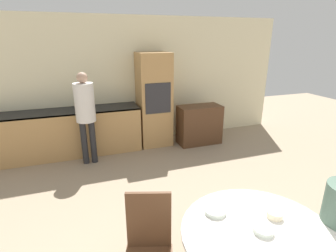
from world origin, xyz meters
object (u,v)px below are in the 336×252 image
Objects in this scene: chair_far_left at (149,244)px; bowl_near at (275,214)px; person_standing at (85,109)px; bowl_centre at (215,211)px; oven_unit at (154,100)px; sideboard at (199,125)px; bowl_far at (263,230)px.

chair_far_left is 1.09m from bowl_near.
bowl_centre is (0.92, -2.90, -0.27)m from person_standing.
oven_unit reaches higher than bowl_near.
sideboard is at bearing 75.80° from chair_far_left.
oven_unit reaches higher than person_standing.
bowl_far is at bearing -93.43° from oven_unit.
person_standing reaches higher than bowl_near.
sideboard is 3.64m from chair_far_left.
oven_unit is at bearing 20.43° from person_standing.
sideboard is 0.93× the size of chair_far_left.
bowl_near is at bearing 4.22° from chair_far_left.
chair_far_left is at bearing -107.32° from oven_unit.
bowl_near is (-0.02, -3.63, -0.20)m from oven_unit.
oven_unit reaches higher than sideboard.
oven_unit is 3.56m from chair_far_left.
person_standing reaches higher than chair_far_left.
bowl_near is (1.36, -3.12, -0.26)m from person_standing.
oven_unit is 3.76m from bowl_far.
oven_unit is at bearing 89.74° from bowl_near.
oven_unit is 1.95× the size of chair_far_left.
sideboard is 0.55× the size of person_standing.
sideboard is at bearing 71.82° from bowl_far.
bowl_far is (1.15, -3.24, -0.27)m from person_standing.
oven_unit reaches higher than bowl_far.
sideboard is 3.42m from bowl_centre.
bowl_far is (-0.21, -0.12, -0.01)m from bowl_near.
bowl_far is (0.83, -0.38, 0.21)m from chair_far_left.
person_standing is 8.87× the size of bowl_centre.
chair_far_left reaches higher than bowl_centre.
bowl_near is at bearing 29.47° from bowl_far.
person_standing reaches higher than sideboard.
chair_far_left is at bearing 155.41° from bowl_far.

